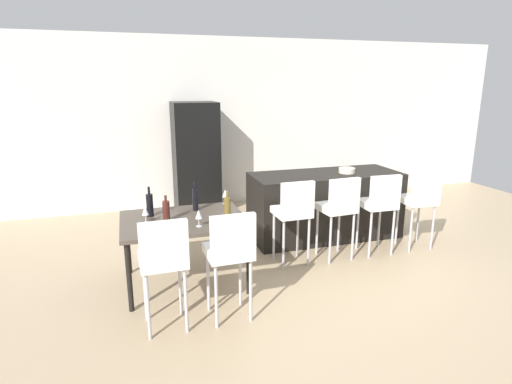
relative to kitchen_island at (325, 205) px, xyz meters
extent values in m
plane|color=tan|center=(-0.36, -0.82, -0.46)|extent=(10.00, 10.00, 0.00)
cube|color=silver|center=(-0.36, 2.18, 0.99)|extent=(10.00, 0.12, 2.90)
cube|color=black|center=(0.00, 0.00, 0.00)|extent=(2.09, 0.81, 0.92)
cube|color=white|center=(-0.80, -0.73, 0.19)|extent=(0.41, 0.41, 0.08)
cube|color=white|center=(-0.80, -0.90, 0.41)|extent=(0.40, 0.07, 0.36)
cylinder|color=#B2B2B7|center=(-0.97, -0.57, -0.16)|extent=(0.03, 0.03, 0.61)
cylinder|color=#B2B2B7|center=(-0.65, -0.56, -0.16)|extent=(0.03, 0.03, 0.61)
cylinder|color=#B2B2B7|center=(-0.96, -0.89, -0.16)|extent=(0.03, 0.03, 0.61)
cylinder|color=#B2B2B7|center=(-0.64, -0.88, -0.16)|extent=(0.03, 0.03, 0.61)
cube|color=white|center=(-0.22, -0.73, 0.19)|extent=(0.43, 0.43, 0.08)
cube|color=white|center=(-0.20, -0.90, 0.41)|extent=(0.40, 0.09, 0.36)
cylinder|color=#B2B2B7|center=(-0.39, -0.58, -0.16)|extent=(0.03, 0.03, 0.61)
cylinder|color=#B2B2B7|center=(-0.07, -0.56, -0.16)|extent=(0.03, 0.03, 0.61)
cylinder|color=#B2B2B7|center=(-0.36, -0.90, -0.16)|extent=(0.03, 0.03, 0.61)
cylinder|color=#B2B2B7|center=(-0.05, -0.87, -0.16)|extent=(0.03, 0.03, 0.61)
cube|color=white|center=(0.36, -0.73, 0.19)|extent=(0.41, 0.41, 0.08)
cube|color=white|center=(0.35, -0.90, 0.41)|extent=(0.40, 0.07, 0.36)
cylinder|color=#B2B2B7|center=(0.20, -0.56, -0.16)|extent=(0.03, 0.03, 0.61)
cylinder|color=#B2B2B7|center=(0.52, -0.57, -0.16)|extent=(0.03, 0.03, 0.61)
cylinder|color=#B2B2B7|center=(0.19, -0.88, -0.16)|extent=(0.03, 0.03, 0.61)
cylinder|color=#B2B2B7|center=(0.51, -0.89, -0.16)|extent=(0.03, 0.03, 0.61)
cube|color=white|center=(0.96, -0.73, 0.19)|extent=(0.43, 0.43, 0.08)
cube|color=white|center=(0.95, -0.90, 0.41)|extent=(0.40, 0.09, 0.36)
cylinder|color=#B2B2B7|center=(0.81, -0.56, -0.16)|extent=(0.03, 0.03, 0.61)
cylinder|color=#B2B2B7|center=(1.13, -0.58, -0.16)|extent=(0.03, 0.03, 0.61)
cylinder|color=#B2B2B7|center=(0.79, -0.88, -0.16)|extent=(0.03, 0.03, 0.61)
cylinder|color=#B2B2B7|center=(1.11, -0.90, -0.16)|extent=(0.03, 0.03, 0.61)
cube|color=#4C4238|center=(-2.10, -0.88, 0.26)|extent=(1.30, 1.00, 0.04)
cylinder|color=black|center=(-2.69, -0.45, -0.11)|extent=(0.05, 0.05, 0.70)
cylinder|color=black|center=(-1.51, -0.45, -0.11)|extent=(0.05, 0.05, 0.70)
cylinder|color=black|center=(-2.69, -1.32, -0.11)|extent=(0.05, 0.05, 0.70)
cylinder|color=black|center=(-1.51, -1.32, -0.11)|extent=(0.05, 0.05, 0.70)
cube|color=white|center=(-2.39, -1.68, 0.19)|extent=(0.41, 0.41, 0.08)
cube|color=white|center=(-2.39, -1.85, 0.41)|extent=(0.40, 0.07, 0.36)
cylinder|color=#B2B2B7|center=(-2.56, -1.53, -0.16)|extent=(0.03, 0.03, 0.61)
cylinder|color=#B2B2B7|center=(-2.24, -1.52, -0.16)|extent=(0.03, 0.03, 0.61)
cylinder|color=#B2B2B7|center=(-2.55, -1.85, -0.16)|extent=(0.03, 0.03, 0.61)
cylinder|color=#B2B2B7|center=(-2.23, -1.84, -0.16)|extent=(0.03, 0.03, 0.61)
cube|color=white|center=(-1.81, -1.68, 0.19)|extent=(0.41, 0.41, 0.08)
cube|color=white|center=(-1.80, -1.85, 0.41)|extent=(0.40, 0.07, 0.36)
cylinder|color=#B2B2B7|center=(-1.97, -1.53, -0.16)|extent=(0.03, 0.03, 0.61)
cylinder|color=#B2B2B7|center=(-1.65, -1.52, -0.16)|extent=(0.03, 0.03, 0.61)
cylinder|color=#B2B2B7|center=(-1.96, -1.85, -0.16)|extent=(0.03, 0.03, 0.61)
cylinder|color=#B2B2B7|center=(-1.64, -1.84, -0.16)|extent=(0.03, 0.03, 0.61)
cylinder|color=brown|center=(-1.66, -1.04, 0.40)|extent=(0.07, 0.07, 0.24)
cylinder|color=brown|center=(-1.66, -1.04, 0.55)|extent=(0.02, 0.02, 0.07)
cylinder|color=#471E19|center=(-2.28, -0.90, 0.39)|extent=(0.07, 0.07, 0.21)
cylinder|color=#471E19|center=(-2.28, -0.90, 0.52)|extent=(0.03, 0.03, 0.06)
cylinder|color=black|center=(-1.93, -0.62, 0.41)|extent=(0.06, 0.06, 0.26)
cylinder|color=black|center=(-1.93, -0.62, 0.58)|extent=(0.02, 0.02, 0.08)
cylinder|color=black|center=(-2.43, -0.69, 0.40)|extent=(0.07, 0.07, 0.24)
cylinder|color=black|center=(-2.43, -0.69, 0.57)|extent=(0.03, 0.03, 0.08)
cylinder|color=silver|center=(-1.99, -1.18, 0.28)|extent=(0.06, 0.06, 0.00)
cylinder|color=silver|center=(-1.99, -1.18, 0.32)|extent=(0.01, 0.01, 0.08)
cone|color=silver|center=(-1.99, -1.18, 0.41)|extent=(0.07, 0.07, 0.09)
cylinder|color=silver|center=(-1.54, -0.45, 0.28)|extent=(0.06, 0.06, 0.00)
cylinder|color=silver|center=(-1.54, -0.45, 0.32)|extent=(0.01, 0.01, 0.08)
cone|color=silver|center=(-1.54, -0.45, 0.41)|extent=(0.07, 0.07, 0.09)
cylinder|color=silver|center=(-2.49, -0.90, 0.28)|extent=(0.06, 0.06, 0.00)
cylinder|color=silver|center=(-2.49, -0.90, 0.32)|extent=(0.01, 0.01, 0.08)
cone|color=silver|center=(-2.49, -0.90, 0.41)|extent=(0.07, 0.07, 0.09)
cube|color=black|center=(-1.53, 1.74, 0.46)|extent=(0.72, 0.68, 1.84)
cylinder|color=beige|center=(0.29, -0.06, 0.50)|extent=(0.23, 0.23, 0.07)
cylinder|color=beige|center=(1.58, 1.73, -0.35)|extent=(0.24, 0.24, 0.22)
sphere|color=#2D6B33|center=(1.58, 1.73, -0.09)|extent=(0.33, 0.33, 0.33)
camera|label=1|loc=(-2.62, -5.15, 1.67)|focal=29.42mm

